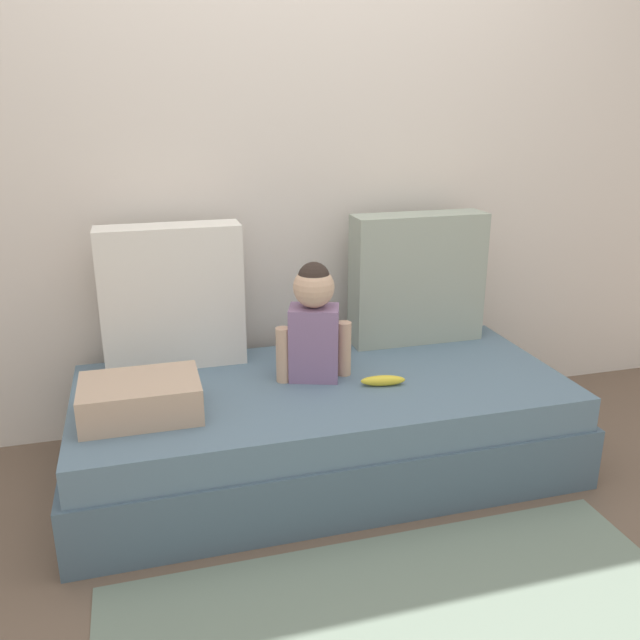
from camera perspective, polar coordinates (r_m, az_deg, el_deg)
ground_plane at (r=2.73m, az=0.24°, el=-12.50°), size 12.00×12.00×0.00m
back_wall at (r=2.89m, az=-2.93°, el=15.25°), size 5.12×0.10×2.48m
couch at (r=2.64m, az=0.24°, el=-9.07°), size 1.92×0.88×0.37m
throw_pillow_left at (r=2.69m, az=-12.61°, el=1.97°), size 0.56×0.16×0.57m
throw_pillow_right at (r=2.93m, az=8.37°, el=3.56°), size 0.59×0.16×0.57m
toddler at (r=2.51m, az=-0.53°, el=-0.10°), size 0.30×0.19×0.46m
banana at (r=2.52m, az=5.45°, el=-5.21°), size 0.18×0.07×0.04m
folded_blanket at (r=2.35m, az=-15.21°, el=-6.53°), size 0.40×0.28×0.13m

